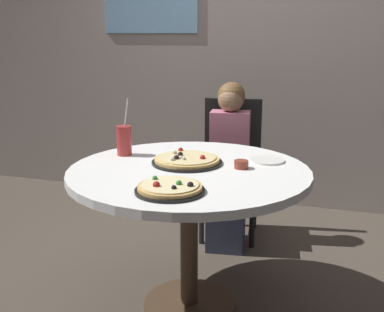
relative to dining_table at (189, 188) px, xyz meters
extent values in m
plane|color=#4C4238|center=(0.00, 0.00, -0.65)|extent=(8.00, 8.00, 0.00)
cube|color=#A8998E|center=(0.00, 1.74, 0.80)|extent=(5.20, 0.12, 2.90)
cylinder|color=white|center=(0.00, 0.00, 0.08)|extent=(1.18, 1.18, 0.04)
cylinder|color=#4C3826|center=(0.00, 0.00, -0.28)|extent=(0.09, 0.09, 0.69)
cylinder|color=#4C3826|center=(0.00, 0.00, -0.64)|extent=(0.48, 0.48, 0.02)
cube|color=black|center=(0.00, 0.94, -0.22)|extent=(0.45, 0.45, 0.04)
cube|color=black|center=(-0.02, 1.12, 0.04)|extent=(0.40, 0.09, 0.52)
cylinder|color=black|center=(-0.15, 0.75, -0.44)|extent=(0.04, 0.04, 0.41)
cylinder|color=black|center=(0.19, 0.79, -0.44)|extent=(0.04, 0.04, 0.41)
cylinder|color=black|center=(-0.19, 1.08, -0.44)|extent=(0.04, 0.04, 0.41)
cylinder|color=black|center=(0.15, 1.13, -0.44)|extent=(0.04, 0.04, 0.41)
cube|color=#3F4766|center=(0.02, 0.78, -0.42)|extent=(0.28, 0.35, 0.45)
cube|color=#CC728C|center=(0.00, 0.92, 0.02)|extent=(0.28, 0.19, 0.44)
sphere|color=#997051|center=(0.00, 0.92, 0.32)|extent=(0.17, 0.17, 0.17)
sphere|color=brown|center=(0.00, 0.94, 0.34)|extent=(0.18, 0.18, 0.18)
cylinder|color=black|center=(0.03, -0.36, 0.11)|extent=(0.29, 0.29, 0.01)
cylinder|color=tan|center=(0.03, -0.36, 0.12)|extent=(0.27, 0.27, 0.02)
cylinder|color=beige|center=(0.03, -0.36, 0.13)|extent=(0.24, 0.24, 0.01)
sphere|color=#387F33|center=(-0.05, -0.32, 0.14)|extent=(0.02, 0.02, 0.02)
sphere|color=black|center=(0.07, -0.41, 0.14)|extent=(0.02, 0.02, 0.02)
sphere|color=black|center=(0.12, -0.36, 0.14)|extent=(0.03, 0.03, 0.03)
sphere|color=#B2231E|center=(-0.01, -0.40, 0.14)|extent=(0.03, 0.03, 0.03)
sphere|color=#387F33|center=(0.07, -0.35, 0.14)|extent=(0.02, 0.02, 0.02)
cylinder|color=black|center=(-0.04, 0.08, 0.11)|extent=(0.36, 0.36, 0.01)
cylinder|color=#D8B266|center=(-0.04, 0.08, 0.12)|extent=(0.33, 0.33, 0.02)
cylinder|color=beige|center=(-0.04, 0.08, 0.13)|extent=(0.29, 0.29, 0.01)
sphere|color=beige|center=(-0.04, 0.03, 0.14)|extent=(0.02, 0.02, 0.02)
sphere|color=beige|center=(-0.09, 0.00, 0.14)|extent=(0.02, 0.02, 0.02)
sphere|color=#B2231E|center=(-0.11, 0.20, 0.14)|extent=(0.03, 0.03, 0.03)
sphere|color=black|center=(-0.08, 0.03, 0.14)|extent=(0.03, 0.03, 0.03)
sphere|color=beige|center=(-0.12, 0.13, 0.14)|extent=(0.02, 0.02, 0.02)
sphere|color=#B2231E|center=(0.05, 0.07, 0.14)|extent=(0.03, 0.03, 0.03)
sphere|color=beige|center=(-0.06, 0.05, 0.14)|extent=(0.02, 0.02, 0.02)
sphere|color=black|center=(-0.08, 0.11, 0.14)|extent=(0.03, 0.03, 0.03)
cylinder|color=#B73333|center=(-0.41, 0.15, 0.18)|extent=(0.08, 0.08, 0.16)
cylinder|color=white|center=(-0.40, 0.15, 0.30)|extent=(0.04, 0.03, 0.22)
cylinder|color=brown|center=(0.24, 0.08, 0.12)|extent=(0.07, 0.07, 0.04)
cylinder|color=white|center=(0.34, 0.24, 0.11)|extent=(0.18, 0.18, 0.01)
camera|label=1|loc=(0.66, -2.11, 0.74)|focal=44.11mm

